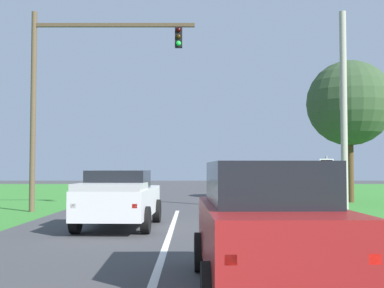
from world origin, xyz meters
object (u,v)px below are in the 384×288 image
at_px(red_suv_near, 268,223).
at_px(oak_tree_right, 351,103).
at_px(utility_pole_right, 346,112).
at_px(traffic_light, 74,81).
at_px(keep_moving_sign, 329,176).
at_px(pickup_truck_lead, 121,198).

distance_m(red_suv_near, oak_tree_right, 21.80).
relative_size(red_suv_near, utility_pole_right, 0.56).
bearing_deg(traffic_light, red_suv_near, -65.19).
bearing_deg(red_suv_near, keep_moving_sign, 71.47).
distance_m(traffic_light, oak_tree_right, 15.27).
relative_size(red_suv_near, oak_tree_right, 0.60).
height_order(traffic_light, oak_tree_right, traffic_light).
distance_m(traffic_light, keep_moving_sign, 11.90).
xyz_separation_m(keep_moving_sign, oak_tree_right, (2.91, 5.99, 3.94)).
xyz_separation_m(pickup_truck_lead, utility_pole_right, (8.66, 4.77, 3.29)).
bearing_deg(red_suv_near, utility_pole_right, 68.26).
bearing_deg(traffic_light, pickup_truck_lead, -63.27).
height_order(pickup_truck_lead, traffic_light, traffic_light).
distance_m(keep_moving_sign, utility_pole_right, 2.93).
bearing_deg(pickup_truck_lead, keep_moving_sign, 35.44).
relative_size(traffic_light, utility_pole_right, 1.04).
bearing_deg(utility_pole_right, traffic_light, 174.61).
xyz_separation_m(red_suv_near, keep_moving_sign, (4.68, 13.96, 0.51)).
bearing_deg(utility_pole_right, pickup_truck_lead, -151.17).
xyz_separation_m(traffic_light, oak_tree_right, (14.06, 5.96, -0.23)).
height_order(keep_moving_sign, utility_pole_right, utility_pole_right).
xyz_separation_m(red_suv_near, utility_pole_right, (5.14, 12.90, 3.19)).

